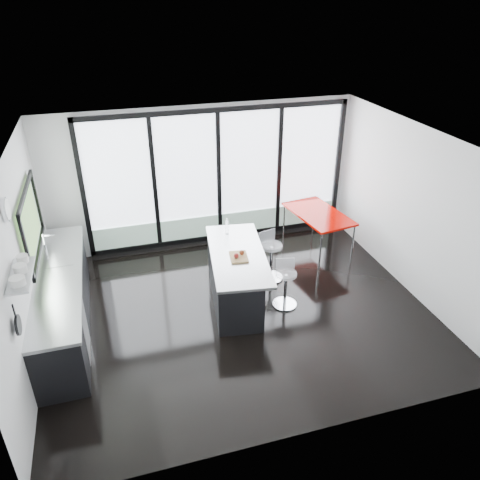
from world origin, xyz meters
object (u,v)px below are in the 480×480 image
object	(u,v)px
bar_stool_near	(285,289)
red_table	(317,231)
bar_stool_far	(271,262)
island	(234,275)

from	to	relation	value
bar_stool_near	red_table	xyz separation A→B (m)	(1.30, 1.62, 0.07)
bar_stool_far	red_table	world-z (taller)	red_table
bar_stool_far	island	bearing A→B (deg)	-171.21
island	red_table	distance (m)	2.35
island	bar_stool_far	xyz separation A→B (m)	(0.80, 0.36, -0.08)
island	bar_stool_far	world-z (taller)	island
island	bar_stool_near	distance (m)	0.89
bar_stool_near	bar_stool_far	bearing A→B (deg)	99.80
bar_stool_near	bar_stool_far	size ratio (longest dim) A/B	0.90
island	red_table	world-z (taller)	island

